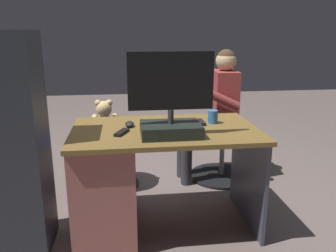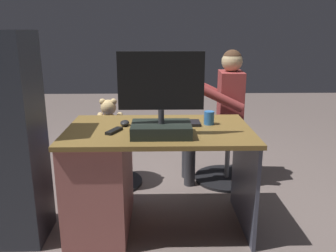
{
  "view_description": "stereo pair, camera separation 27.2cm",
  "coord_description": "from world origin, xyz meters",
  "px_view_note": "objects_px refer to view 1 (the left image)",
  "views": [
    {
      "loc": [
        0.26,
        2.56,
        1.35
      ],
      "look_at": [
        -0.07,
        -0.05,
        0.62
      ],
      "focal_mm": 37.16,
      "sensor_mm": 36.0,
      "label": 1
    },
    {
      "loc": [
        -0.01,
        2.58,
        1.35
      ],
      "look_at": [
        -0.07,
        -0.05,
        0.62
      ],
      "focal_mm": 37.16,
      "sensor_mm": 36.0,
      "label": 2
    }
  ],
  "objects_px": {
    "tv_remote": "(122,132)",
    "teddy_bear": "(105,120)",
    "office_chair_teddy": "(106,158)",
    "visitor_chair": "(222,151)",
    "keyboard": "(174,123)",
    "person": "(215,105)",
    "computer_mouse": "(130,124)",
    "desk": "(120,177)",
    "cup": "(213,117)",
    "monitor": "(171,110)"
  },
  "relations": [
    {
      "from": "desk",
      "to": "monitor",
      "type": "height_order",
      "value": "monitor"
    },
    {
      "from": "teddy_bear",
      "to": "person",
      "type": "height_order",
      "value": "person"
    },
    {
      "from": "cup",
      "to": "monitor",
      "type": "bearing_deg",
      "value": 37.24
    },
    {
      "from": "tv_remote",
      "to": "teddy_bear",
      "type": "bearing_deg",
      "value": -55.42
    },
    {
      "from": "visitor_chair",
      "to": "keyboard",
      "type": "bearing_deg",
      "value": 50.81
    },
    {
      "from": "computer_mouse",
      "to": "office_chair_teddy",
      "type": "distance_m",
      "value": 0.82
    },
    {
      "from": "monitor",
      "to": "computer_mouse",
      "type": "height_order",
      "value": "monitor"
    },
    {
      "from": "desk",
      "to": "tv_remote",
      "type": "relative_size",
      "value": 8.21
    },
    {
      "from": "desk",
      "to": "computer_mouse",
      "type": "xyz_separation_m",
      "value": [
        -0.08,
        -0.08,
        0.35
      ]
    },
    {
      "from": "computer_mouse",
      "to": "cup",
      "type": "distance_m",
      "value": 0.58
    },
    {
      "from": "tv_remote",
      "to": "teddy_bear",
      "type": "xyz_separation_m",
      "value": [
        0.15,
        -0.81,
        -0.12
      ]
    },
    {
      "from": "tv_remote",
      "to": "office_chair_teddy",
      "type": "bearing_deg",
      "value": -55.27
    },
    {
      "from": "office_chair_teddy",
      "to": "tv_remote",
      "type": "bearing_deg",
      "value": 100.74
    },
    {
      "from": "teddy_bear",
      "to": "visitor_chair",
      "type": "bearing_deg",
      "value": -177.17
    },
    {
      "from": "monitor",
      "to": "office_chair_teddy",
      "type": "bearing_deg",
      "value": -62.48
    },
    {
      "from": "desk",
      "to": "monitor",
      "type": "distance_m",
      "value": 0.61
    },
    {
      "from": "desk",
      "to": "cup",
      "type": "xyz_separation_m",
      "value": [
        -0.66,
        -0.09,
        0.38
      ]
    },
    {
      "from": "keyboard",
      "to": "tv_remote",
      "type": "distance_m",
      "value": 0.4
    },
    {
      "from": "monitor",
      "to": "teddy_bear",
      "type": "xyz_separation_m",
      "value": [
        0.45,
        -0.88,
        -0.27
      ]
    },
    {
      "from": "cup",
      "to": "tv_remote",
      "type": "relative_size",
      "value": 0.62
    },
    {
      "from": "cup",
      "to": "keyboard",
      "type": "bearing_deg",
      "value": -0.33
    },
    {
      "from": "tv_remote",
      "to": "visitor_chair",
      "type": "bearing_deg",
      "value": -112.8
    },
    {
      "from": "visitor_chair",
      "to": "person",
      "type": "height_order",
      "value": "person"
    },
    {
      "from": "desk",
      "to": "tv_remote",
      "type": "distance_m",
      "value": 0.35
    },
    {
      "from": "teddy_bear",
      "to": "desk",
      "type": "bearing_deg",
      "value": 99.95
    },
    {
      "from": "cup",
      "to": "teddy_bear",
      "type": "bearing_deg",
      "value": -38.73
    },
    {
      "from": "person",
      "to": "tv_remote",
      "type": "bearing_deg",
      "value": 45.82
    },
    {
      "from": "office_chair_teddy",
      "to": "visitor_chair",
      "type": "bearing_deg",
      "value": -176.55
    },
    {
      "from": "desk",
      "to": "cup",
      "type": "bearing_deg",
      "value": -172.09
    },
    {
      "from": "keyboard",
      "to": "visitor_chair",
      "type": "height_order",
      "value": "keyboard"
    },
    {
      "from": "teddy_bear",
      "to": "visitor_chair",
      "type": "xyz_separation_m",
      "value": [
        -1.07,
        -0.05,
        -0.35
      ]
    },
    {
      "from": "computer_mouse",
      "to": "visitor_chair",
      "type": "bearing_deg",
      "value": -141.04
    },
    {
      "from": "cup",
      "to": "teddy_bear",
      "type": "height_order",
      "value": "cup"
    },
    {
      "from": "desk",
      "to": "visitor_chair",
      "type": "distance_m",
      "value": 1.22
    },
    {
      "from": "keyboard",
      "to": "computer_mouse",
      "type": "xyz_separation_m",
      "value": [
        0.31,
        0.02,
        0.01
      ]
    },
    {
      "from": "tv_remote",
      "to": "person",
      "type": "distance_m",
      "value": 1.19
    },
    {
      "from": "teddy_bear",
      "to": "keyboard",
      "type": "bearing_deg",
      "value": 129.18
    },
    {
      "from": "computer_mouse",
      "to": "cup",
      "type": "height_order",
      "value": "cup"
    },
    {
      "from": "desk",
      "to": "office_chair_teddy",
      "type": "xyz_separation_m",
      "value": [
        0.13,
        -0.71,
        -0.12
      ]
    },
    {
      "from": "desk",
      "to": "teddy_bear",
      "type": "height_order",
      "value": "teddy_bear"
    },
    {
      "from": "monitor",
      "to": "tv_remote",
      "type": "distance_m",
      "value": 0.34
    },
    {
      "from": "desk",
      "to": "monitor",
      "type": "relative_size",
      "value": 2.38
    },
    {
      "from": "tv_remote",
      "to": "teddy_bear",
      "type": "relative_size",
      "value": 0.48
    },
    {
      "from": "keyboard",
      "to": "person",
      "type": "height_order",
      "value": "person"
    },
    {
      "from": "computer_mouse",
      "to": "person",
      "type": "xyz_separation_m",
      "value": [
        -0.78,
        -0.69,
        -0.04
      ]
    },
    {
      "from": "keyboard",
      "to": "visitor_chair",
      "type": "bearing_deg",
      "value": -129.19
    },
    {
      "from": "keyboard",
      "to": "office_chair_teddy",
      "type": "xyz_separation_m",
      "value": [
        0.51,
        -0.62,
        -0.47
      ]
    },
    {
      "from": "cup",
      "to": "tv_remote",
      "type": "bearing_deg",
      "value": 15.7
    },
    {
      "from": "teddy_bear",
      "to": "cup",
      "type": "bearing_deg",
      "value": 141.27
    },
    {
      "from": "cup",
      "to": "tv_remote",
      "type": "height_order",
      "value": "cup"
    }
  ]
}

